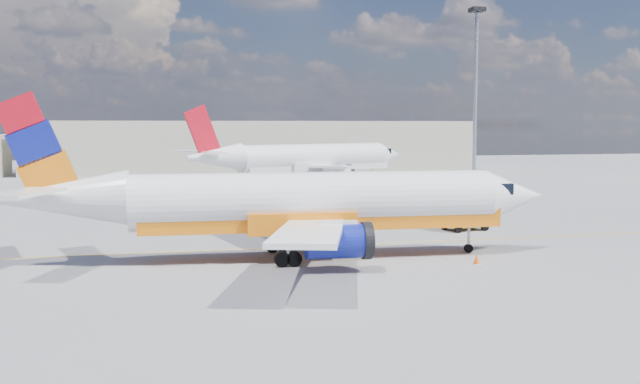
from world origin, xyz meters
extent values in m
plane|color=slate|center=(0.00, 0.00, 0.00)|extent=(240.00, 240.00, 0.00)
cube|color=gold|center=(0.00, 3.00, 0.01)|extent=(70.00, 0.15, 0.01)
cube|color=beige|center=(5.00, 75.00, 4.00)|extent=(70.00, 14.00, 8.00)
cylinder|color=white|center=(-2.88, -0.79, 3.27)|extent=(20.10, 4.10, 3.09)
cone|color=white|center=(8.90, -1.40, 3.27)|extent=(3.78, 3.27, 3.09)
cone|color=white|center=(-16.03, -0.12, 3.59)|extent=(6.49, 3.25, 2.93)
cube|color=black|center=(7.63, -1.33, 3.77)|extent=(1.65, 2.16, 0.64)
cube|color=orange|center=(-2.43, -0.82, 2.22)|extent=(20.07, 3.56, 1.09)
cube|color=white|center=(-3.92, 5.62, 2.45)|extent=(4.94, 11.25, 0.73)
cube|color=white|center=(-4.57, -7.07, 2.45)|extent=(5.95, 11.27, 0.73)
cylinder|color=navy|center=(-2.22, 3.26, 1.59)|extent=(3.35, 1.89, 1.72)
cylinder|color=navy|center=(-2.64, -4.90, 1.59)|extent=(3.35, 1.89, 1.72)
cylinder|color=black|center=(-0.77, 3.19, 1.59)|extent=(0.55, 1.93, 1.91)
cylinder|color=black|center=(-1.19, -4.97, 1.59)|extent=(0.55, 1.93, 1.91)
cube|color=orange|center=(-17.39, -0.05, 6.35)|extent=(4.27, 0.49, 5.66)
cube|color=white|center=(-17.24, 2.85, 4.18)|extent=(3.11, 4.90, 0.16)
cube|color=white|center=(-17.54, -2.95, 4.18)|extent=(3.49, 4.95, 0.16)
cylinder|color=#9E9EA6|center=(6.18, -1.26, 1.13)|extent=(0.17, 0.17, 1.91)
cylinder|color=black|center=(6.18, -1.26, 0.25)|extent=(0.52, 0.24, 0.51)
cylinder|color=black|center=(-4.59, 1.47, 0.41)|extent=(0.83, 0.39, 0.82)
cylinder|color=black|center=(-4.81, -2.88, 0.41)|extent=(0.83, 0.39, 0.82)
cylinder|color=white|center=(8.12, 46.96, 3.44)|extent=(20.63, 11.21, 3.25)
cone|color=white|center=(19.56, 51.82, 3.44)|extent=(4.79, 4.49, 3.25)
cone|color=white|center=(-4.64, 41.54, 3.78)|extent=(7.37, 5.46, 3.09)
cube|color=black|center=(18.33, 51.30, 3.97)|extent=(2.36, 2.66, 0.67)
cube|color=white|center=(8.56, 47.15, 2.34)|extent=(20.41, 10.69, 1.15)
cube|color=white|center=(4.18, 52.56, 2.58)|extent=(9.35, 11.00, 0.77)
cube|color=white|center=(9.41, 40.24, 2.58)|extent=(4.82, 11.81, 0.77)
cylinder|color=white|center=(6.88, 51.11, 1.67)|extent=(3.88, 3.02, 1.82)
cylinder|color=white|center=(10.24, 43.19, 1.67)|extent=(3.88, 3.02, 1.82)
cylinder|color=black|center=(8.28, 51.71, 1.67)|extent=(1.22, 2.04, 2.01)
cylinder|color=black|center=(11.65, 43.78, 1.67)|extent=(1.22, 2.04, 2.01)
cube|color=red|center=(-5.96, 40.98, 6.69)|extent=(4.24, 2.02, 5.97)
cube|color=white|center=(-7.16, 43.80, 4.40)|extent=(4.72, 4.99, 0.17)
cube|color=white|center=(-4.77, 38.16, 4.40)|extent=(2.51, 4.95, 0.17)
cylinder|color=#9E9EA6|center=(16.92, 50.70, 1.20)|extent=(0.23, 0.23, 2.01)
cylinder|color=black|center=(16.92, 50.70, 0.27)|extent=(0.58, 0.42, 0.54)
cylinder|color=black|center=(5.46, 48.33, 0.43)|extent=(0.93, 0.67, 0.86)
cylinder|color=black|center=(7.25, 44.10, 0.43)|extent=(0.93, 0.67, 0.86)
cylinder|color=black|center=(8.50, 7.54, 0.29)|extent=(0.60, 0.33, 0.57)
cylinder|color=black|center=(8.81, 5.97, 0.29)|extent=(0.60, 0.33, 0.57)
cylinder|color=black|center=(10.74, 7.98, 0.29)|extent=(0.60, 0.33, 0.57)
cylinder|color=black|center=(11.05, 6.42, 0.29)|extent=(0.60, 0.33, 0.57)
cube|color=#EBAF14|center=(9.77, 6.98, 0.86)|extent=(3.22, 2.14, 1.14)
cube|color=black|center=(9.21, 6.87, 1.77)|extent=(1.61, 1.61, 0.68)
cube|color=white|center=(5.06, -4.63, 0.02)|extent=(0.40, 0.40, 0.04)
cone|color=#E85209|center=(5.06, -4.63, 0.30)|extent=(0.34, 0.34, 0.52)
cylinder|color=#9E9EA6|center=(23.29, 33.75, 9.79)|extent=(0.43, 0.43, 19.58)
cube|color=black|center=(23.29, 33.75, 19.87)|extent=(1.47, 1.47, 0.49)
camera|label=1|loc=(-11.75, -38.96, 7.39)|focal=40.00mm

